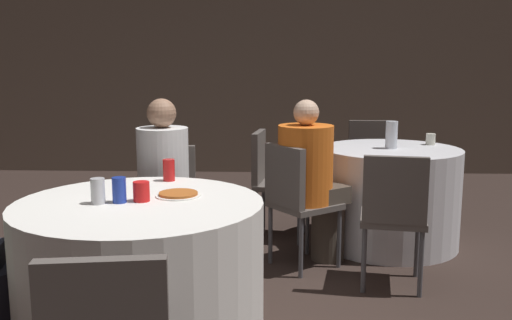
{
  "coord_description": "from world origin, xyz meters",
  "views": [
    {
      "loc": [
        0.46,
        -2.71,
        1.42
      ],
      "look_at": [
        0.34,
        0.51,
        0.86
      ],
      "focal_mm": 40.0,
      "sensor_mm": 36.0,
      "label": 1
    }
  ],
  "objects_px": {
    "table_far": "(389,196)",
    "person_white_shirt": "(162,194)",
    "chair_near_north": "(166,199)",
    "chair_far_north": "(370,157)",
    "chair_far_southwest": "(295,194)",
    "person_orange_shirt": "(312,180)",
    "soda_can_silver": "(98,191)",
    "soda_can_red": "(169,170)",
    "chair_far_west": "(270,174)",
    "chair_far_south": "(394,208)",
    "soda_can_blue": "(119,190)",
    "pizza_plate_near": "(178,194)",
    "bottle_far": "(391,135)",
    "table_near": "(141,277)"
  },
  "relations": [
    {
      "from": "chair_far_southwest",
      "to": "chair_far_west",
      "type": "distance_m",
      "value": 0.73
    },
    {
      "from": "pizza_plate_near",
      "to": "table_near",
      "type": "bearing_deg",
      "value": -142.21
    },
    {
      "from": "chair_far_west",
      "to": "soda_can_silver",
      "type": "relative_size",
      "value": 7.1
    },
    {
      "from": "chair_far_south",
      "to": "soda_can_silver",
      "type": "bearing_deg",
      "value": -141.78
    },
    {
      "from": "chair_far_north",
      "to": "person_orange_shirt",
      "type": "bearing_deg",
      "value": 65.78
    },
    {
      "from": "person_white_shirt",
      "to": "chair_far_west",
      "type": "bearing_deg",
      "value": -126.69
    },
    {
      "from": "chair_far_north",
      "to": "chair_far_south",
      "type": "height_order",
      "value": "same"
    },
    {
      "from": "chair_far_north",
      "to": "soda_can_red",
      "type": "xyz_separation_m",
      "value": [
        -1.48,
        -2.2,
        0.29
      ]
    },
    {
      "from": "pizza_plate_near",
      "to": "chair_far_north",
      "type": "bearing_deg",
      "value": 61.94
    },
    {
      "from": "chair_far_southwest",
      "to": "person_white_shirt",
      "type": "bearing_deg",
      "value": -105.73
    },
    {
      "from": "chair_near_north",
      "to": "bottle_far",
      "type": "height_order",
      "value": "bottle_far"
    },
    {
      "from": "bottle_far",
      "to": "chair_far_southwest",
      "type": "bearing_deg",
      "value": -143.15
    },
    {
      "from": "soda_can_red",
      "to": "pizza_plate_near",
      "type": "bearing_deg",
      "value": -72.4
    },
    {
      "from": "soda_can_red",
      "to": "chair_near_north",
      "type": "bearing_deg",
      "value": 103.68
    },
    {
      "from": "table_near",
      "to": "chair_far_south",
      "type": "bearing_deg",
      "value": 30.45
    },
    {
      "from": "person_white_shirt",
      "to": "soda_can_silver",
      "type": "height_order",
      "value": "person_white_shirt"
    },
    {
      "from": "table_far",
      "to": "person_white_shirt",
      "type": "distance_m",
      "value": 1.84
    },
    {
      "from": "soda_can_blue",
      "to": "soda_can_red",
      "type": "xyz_separation_m",
      "value": [
        0.14,
        0.5,
        0.0
      ]
    },
    {
      "from": "soda_can_blue",
      "to": "soda_can_silver",
      "type": "relative_size",
      "value": 1.0
    },
    {
      "from": "chair_near_north",
      "to": "chair_far_north",
      "type": "xyz_separation_m",
      "value": [
        1.6,
        1.68,
        0.0
      ]
    },
    {
      "from": "chair_far_southwest",
      "to": "soda_can_red",
      "type": "distance_m",
      "value": 1.04
    },
    {
      "from": "chair_far_southwest",
      "to": "chair_far_south",
      "type": "xyz_separation_m",
      "value": [
        0.6,
        -0.36,
        0.0
      ]
    },
    {
      "from": "soda_can_silver",
      "to": "chair_far_south",
      "type": "bearing_deg",
      "value": 28.6
    },
    {
      "from": "table_near",
      "to": "pizza_plate_near",
      "type": "relative_size",
      "value": 5.23
    },
    {
      "from": "soda_can_silver",
      "to": "bottle_far",
      "type": "distance_m",
      "value": 2.47
    },
    {
      "from": "chair_far_southwest",
      "to": "soda_can_silver",
      "type": "height_order",
      "value": "soda_can_silver"
    },
    {
      "from": "person_white_shirt",
      "to": "soda_can_red",
      "type": "height_order",
      "value": "person_white_shirt"
    },
    {
      "from": "chair_far_southwest",
      "to": "bottle_far",
      "type": "height_order",
      "value": "bottle_far"
    },
    {
      "from": "chair_far_southwest",
      "to": "pizza_plate_near",
      "type": "distance_m",
      "value": 1.23
    },
    {
      "from": "chair_far_west",
      "to": "pizza_plate_near",
      "type": "relative_size",
      "value": 3.8
    },
    {
      "from": "chair_far_south",
      "to": "chair_far_west",
      "type": "bearing_deg",
      "value": 135.66
    },
    {
      "from": "chair_far_north",
      "to": "soda_can_blue",
      "type": "bearing_deg",
      "value": 58.7
    },
    {
      "from": "chair_near_north",
      "to": "chair_far_north",
      "type": "relative_size",
      "value": 1.0
    },
    {
      "from": "chair_far_south",
      "to": "person_orange_shirt",
      "type": "xyz_separation_m",
      "value": [
        -0.48,
        0.45,
        0.08
      ]
    },
    {
      "from": "soda_can_blue",
      "to": "bottle_far",
      "type": "distance_m",
      "value": 2.38
    },
    {
      "from": "table_far",
      "to": "chair_far_west",
      "type": "relative_size",
      "value": 1.23
    },
    {
      "from": "chair_far_north",
      "to": "soda_can_red",
      "type": "height_order",
      "value": "soda_can_red"
    },
    {
      "from": "bottle_far",
      "to": "chair_near_north",
      "type": "bearing_deg",
      "value": -155.46
    },
    {
      "from": "table_far",
      "to": "pizza_plate_near",
      "type": "distance_m",
      "value": 2.15
    },
    {
      "from": "chair_far_north",
      "to": "soda_can_blue",
      "type": "xyz_separation_m",
      "value": [
        -1.62,
        -2.7,
        0.29
      ]
    },
    {
      "from": "chair_far_north",
      "to": "person_white_shirt",
      "type": "height_order",
      "value": "person_white_shirt"
    },
    {
      "from": "chair_far_west",
      "to": "soda_can_red",
      "type": "xyz_separation_m",
      "value": [
        -0.55,
        -1.39,
        0.29
      ]
    },
    {
      "from": "chair_far_west",
      "to": "chair_far_south",
      "type": "distance_m",
      "value": 1.32
    },
    {
      "from": "soda_can_silver",
      "to": "chair_far_north",
      "type": "bearing_deg",
      "value": 57.88
    },
    {
      "from": "person_orange_shirt",
      "to": "pizza_plate_near",
      "type": "distance_m",
      "value": 1.36
    },
    {
      "from": "chair_far_west",
      "to": "person_white_shirt",
      "type": "distance_m",
      "value": 1.23
    },
    {
      "from": "table_near",
      "to": "table_far",
      "type": "distance_m",
      "value": 2.32
    },
    {
      "from": "chair_near_north",
      "to": "soda_can_silver",
      "type": "relative_size",
      "value": 7.1
    },
    {
      "from": "chair_far_southwest",
      "to": "person_orange_shirt",
      "type": "relative_size",
      "value": 0.74
    },
    {
      "from": "chair_far_southwest",
      "to": "person_white_shirt",
      "type": "height_order",
      "value": "person_white_shirt"
    }
  ]
}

